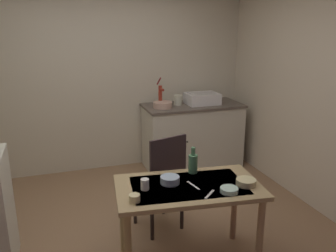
% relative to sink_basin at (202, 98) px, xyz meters
% --- Properties ---
extents(ground_plane, '(5.08, 5.08, 0.00)m').
position_rel_sink_basin_xyz_m(ground_plane, '(-1.36, -1.59, -0.97)').
color(ground_plane, '#8C694B').
extents(wall_back, '(4.18, 0.10, 2.62)m').
position_rel_sink_basin_xyz_m(wall_back, '(-1.36, 0.37, 0.34)').
color(wall_back, beige).
rests_on(wall_back, ground).
extents(wall_right, '(0.10, 3.92, 2.62)m').
position_rel_sink_basin_xyz_m(wall_right, '(0.73, -1.59, 0.34)').
color(wall_right, beige).
rests_on(wall_right, ground).
extents(counter_cabinet, '(1.36, 0.64, 0.90)m').
position_rel_sink_basin_xyz_m(counter_cabinet, '(-0.13, -0.00, -0.53)').
color(counter_cabinet, beige).
rests_on(counter_cabinet, ground).
extents(sink_basin, '(0.44, 0.34, 0.15)m').
position_rel_sink_basin_xyz_m(sink_basin, '(0.00, 0.00, 0.00)').
color(sink_basin, white).
rests_on(sink_basin, counter_cabinet).
extents(hand_pump, '(0.05, 0.27, 0.39)m').
position_rel_sink_basin_xyz_m(hand_pump, '(-0.59, 0.05, 0.09)').
color(hand_pump, maroon).
rests_on(hand_pump, counter_cabinet).
extents(mixing_bowl_counter, '(0.25, 0.25, 0.08)m').
position_rel_sink_basin_xyz_m(mixing_bowl_counter, '(-0.59, -0.05, -0.04)').
color(mixing_bowl_counter, tan).
rests_on(mixing_bowl_counter, counter_cabinet).
extents(stoneware_crock, '(0.11, 0.11, 0.14)m').
position_rel_sink_basin_xyz_m(stoneware_crock, '(-0.34, 0.05, -0.01)').
color(stoneware_crock, beige).
rests_on(stoneware_crock, counter_cabinet).
extents(dining_table, '(1.22, 0.78, 0.72)m').
position_rel_sink_basin_xyz_m(dining_table, '(-0.99, -1.99, -0.35)').
color(dining_table, tan).
rests_on(dining_table, ground).
extents(chair_far_side, '(0.49, 0.49, 0.99)m').
position_rel_sink_basin_xyz_m(chair_far_side, '(-1.04, -1.44, -0.46)').
color(chair_far_side, '#2F2622').
rests_on(chair_far_side, ground).
extents(serving_bowl_wide, '(0.14, 0.14, 0.04)m').
position_rel_sink_basin_xyz_m(serving_bowl_wide, '(-0.74, -2.20, -0.23)').
color(serving_bowl_wide, '#ADD1C1').
rests_on(serving_bowl_wide, dining_table).
extents(soup_bowl_small, '(0.16, 0.16, 0.06)m').
position_rel_sink_basin_xyz_m(soup_bowl_small, '(-1.12, -1.91, -0.22)').
color(soup_bowl_small, '#9EB2C6').
rests_on(soup_bowl_small, dining_table).
extents(sauce_dish, '(0.16, 0.16, 0.05)m').
position_rel_sink_basin_xyz_m(sauce_dish, '(-0.55, -2.13, -0.23)').
color(sauce_dish, beige).
rests_on(sauce_dish, dining_table).
extents(teacup_mint, '(0.06, 0.06, 0.09)m').
position_rel_sink_basin_xyz_m(teacup_mint, '(-1.33, -1.95, -0.21)').
color(teacup_mint, white).
rests_on(teacup_mint, dining_table).
extents(mug_tall, '(0.08, 0.08, 0.06)m').
position_rel_sink_basin_xyz_m(mug_tall, '(-1.46, -2.12, -0.22)').
color(mug_tall, beige).
rests_on(mug_tall, dining_table).
extents(glass_bottle, '(0.08, 0.08, 0.23)m').
position_rel_sink_basin_xyz_m(glass_bottle, '(-0.86, -1.77, -0.16)').
color(glass_bottle, '#4C7F56').
rests_on(glass_bottle, dining_table).
extents(table_knife, '(0.05, 0.17, 0.00)m').
position_rel_sink_basin_xyz_m(table_knife, '(-0.95, -2.01, -0.25)').
color(table_knife, silver).
rests_on(table_knife, dining_table).
extents(teaspoon_near_bowl, '(0.13, 0.12, 0.00)m').
position_rel_sink_basin_xyz_m(teaspoon_near_bowl, '(-0.89, -2.19, -0.25)').
color(teaspoon_near_bowl, beige).
rests_on(teaspoon_near_bowl, dining_table).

